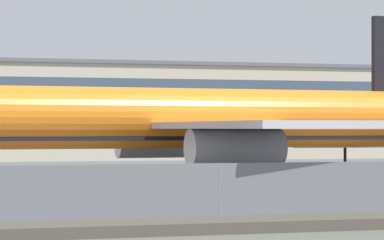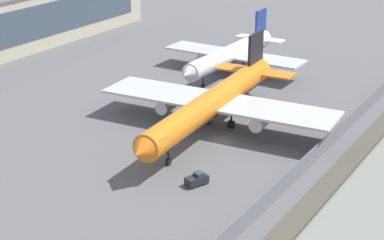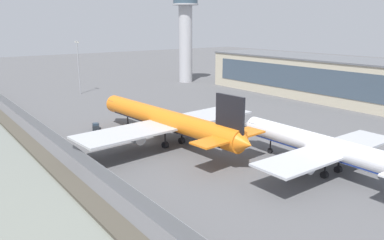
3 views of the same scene
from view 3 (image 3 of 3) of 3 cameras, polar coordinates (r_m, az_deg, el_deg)
The scene contains 9 objects.
ground_plane at distance 81.16m, azimuth -7.10°, elevation -3.30°, with size 500.00×500.00×0.00m, color #565659.
shoreline_seawall at distance 73.71m, azimuth -21.10°, elevation -5.84°, with size 320.00×3.00×0.50m.
perimeter_fence at distance 74.56m, azimuth -17.86°, elevation -4.42°, with size 280.00×0.10×2.74m.
cargo_jet_orange at distance 78.48m, azimuth -3.86°, elevation -0.09°, with size 47.51×41.22×12.95m.
passenger_jet_white at distance 67.01m, azimuth 19.50°, elevation -3.93°, with size 36.65×30.90×11.54m.
baggage_tug at distance 92.11m, azimuth -14.44°, elevation -0.99°, with size 3.57×2.68×1.80m.
control_tower at distance 163.16m, azimuth -1.00°, elevation 13.85°, with size 11.44×11.44×40.14m.
terminal_building at distance 128.51m, azimuth 24.74°, elevation 5.18°, with size 117.77×22.36×13.69m.
apron_light_mast_apron_west at distance 140.94m, azimuth -16.92°, elevation 8.18°, with size 3.20×0.40×18.99m.
Camera 3 is at (67.34, -38.09, 24.53)m, focal length 35.00 mm.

